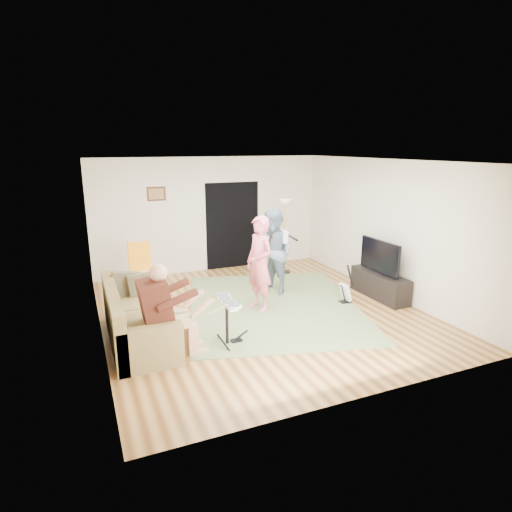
{
  "coord_description": "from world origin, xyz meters",
  "views": [
    {
      "loc": [
        -2.94,
        -6.7,
        2.96
      ],
      "look_at": [
        0.03,
        0.3,
        0.98
      ],
      "focal_mm": 30.0,
      "sensor_mm": 36.0,
      "label": 1
    }
  ],
  "objects_px": {
    "drum_kit": "(227,324)",
    "dining_chair": "(142,277)",
    "tv_cabinet": "(380,285)",
    "guitar_spare": "(346,292)",
    "sofa": "(134,324)",
    "torchiere_lamp": "(285,223)",
    "singer": "(259,264)",
    "guitarist": "(274,252)",
    "television": "(380,256)"
  },
  "relations": [
    {
      "from": "singer",
      "to": "tv_cabinet",
      "type": "height_order",
      "value": "singer"
    },
    {
      "from": "drum_kit",
      "to": "tv_cabinet",
      "type": "bearing_deg",
      "value": 12.77
    },
    {
      "from": "singer",
      "to": "sofa",
      "type": "bearing_deg",
      "value": -90.31
    },
    {
      "from": "tv_cabinet",
      "to": "drum_kit",
      "type": "bearing_deg",
      "value": -167.23
    },
    {
      "from": "torchiere_lamp",
      "to": "drum_kit",
      "type": "bearing_deg",
      "value": -129.21
    },
    {
      "from": "tv_cabinet",
      "to": "dining_chair",
      "type": "bearing_deg",
      "value": 155.9
    },
    {
      "from": "guitarist",
      "to": "tv_cabinet",
      "type": "bearing_deg",
      "value": 43.25
    },
    {
      "from": "sofa",
      "to": "guitarist",
      "type": "distance_m",
      "value": 3.24
    },
    {
      "from": "drum_kit",
      "to": "guitarist",
      "type": "relative_size",
      "value": 0.43
    },
    {
      "from": "singer",
      "to": "guitarist",
      "type": "xyz_separation_m",
      "value": [
        0.63,
        0.7,
        -0.01
      ]
    },
    {
      "from": "drum_kit",
      "to": "tv_cabinet",
      "type": "xyz_separation_m",
      "value": [
        3.5,
        0.79,
        -0.07
      ]
    },
    {
      "from": "drum_kit",
      "to": "guitar_spare",
      "type": "relative_size",
      "value": 0.98
    },
    {
      "from": "sofa",
      "to": "television",
      "type": "relative_size",
      "value": 1.98
    },
    {
      "from": "sofa",
      "to": "drum_kit",
      "type": "distance_m",
      "value": 1.45
    },
    {
      "from": "dining_chair",
      "to": "tv_cabinet",
      "type": "height_order",
      "value": "dining_chair"
    },
    {
      "from": "singer",
      "to": "tv_cabinet",
      "type": "relative_size",
      "value": 1.25
    },
    {
      "from": "singer",
      "to": "tv_cabinet",
      "type": "bearing_deg",
      "value": 69.87
    },
    {
      "from": "guitar_spare",
      "to": "tv_cabinet",
      "type": "relative_size",
      "value": 0.54
    },
    {
      "from": "guitar_spare",
      "to": "dining_chair",
      "type": "distance_m",
      "value": 4.04
    },
    {
      "from": "singer",
      "to": "television",
      "type": "bearing_deg",
      "value": 69.71
    },
    {
      "from": "sofa",
      "to": "tv_cabinet",
      "type": "xyz_separation_m",
      "value": [
        4.8,
        0.14,
        -0.04
      ]
    },
    {
      "from": "guitar_spare",
      "to": "television",
      "type": "bearing_deg",
      "value": 0.96
    },
    {
      "from": "singer",
      "to": "tv_cabinet",
      "type": "distance_m",
      "value": 2.57
    },
    {
      "from": "guitar_spare",
      "to": "dining_chair",
      "type": "height_order",
      "value": "dining_chair"
    },
    {
      "from": "singer",
      "to": "guitar_spare",
      "type": "relative_size",
      "value": 2.3
    },
    {
      "from": "dining_chair",
      "to": "guitar_spare",
      "type": "bearing_deg",
      "value": -31.12
    },
    {
      "from": "sofa",
      "to": "tv_cabinet",
      "type": "bearing_deg",
      "value": 1.71
    },
    {
      "from": "sofa",
      "to": "torchiere_lamp",
      "type": "height_order",
      "value": "torchiere_lamp"
    },
    {
      "from": "sofa",
      "to": "drum_kit",
      "type": "height_order",
      "value": "sofa"
    },
    {
      "from": "drum_kit",
      "to": "dining_chair",
      "type": "distance_m",
      "value": 2.86
    },
    {
      "from": "guitarist",
      "to": "television",
      "type": "xyz_separation_m",
      "value": [
        1.79,
        -1.05,
        -0.02
      ]
    },
    {
      "from": "singer",
      "to": "torchiere_lamp",
      "type": "height_order",
      "value": "same"
    },
    {
      "from": "singer",
      "to": "dining_chair",
      "type": "height_order",
      "value": "singer"
    },
    {
      "from": "torchiere_lamp",
      "to": "tv_cabinet",
      "type": "xyz_separation_m",
      "value": [
        1.0,
        -2.27,
        -0.95
      ]
    },
    {
      "from": "sofa",
      "to": "singer",
      "type": "xyz_separation_m",
      "value": [
        2.33,
        0.49,
        0.58
      ]
    },
    {
      "from": "sofa",
      "to": "tv_cabinet",
      "type": "height_order",
      "value": "sofa"
    },
    {
      "from": "singer",
      "to": "torchiere_lamp",
      "type": "relative_size",
      "value": 1.0
    },
    {
      "from": "tv_cabinet",
      "to": "sofa",
      "type": "bearing_deg",
      "value": -178.29
    },
    {
      "from": "sofa",
      "to": "dining_chair",
      "type": "bearing_deg",
      "value": 77.73
    },
    {
      "from": "guitar_spare",
      "to": "tv_cabinet",
      "type": "xyz_separation_m",
      "value": [
        0.82,
        0.01,
        0.03
      ]
    },
    {
      "from": "drum_kit",
      "to": "television",
      "type": "bearing_deg",
      "value": 12.95
    },
    {
      "from": "sofa",
      "to": "dining_chair",
      "type": "relative_size",
      "value": 2.02
    },
    {
      "from": "sofa",
      "to": "guitar_spare",
      "type": "xyz_separation_m",
      "value": [
        3.98,
        0.13,
        -0.08
      ]
    },
    {
      "from": "singer",
      "to": "tv_cabinet",
      "type": "xyz_separation_m",
      "value": [
        2.47,
        -0.35,
        -0.62
      ]
    },
    {
      "from": "tv_cabinet",
      "to": "television",
      "type": "bearing_deg",
      "value": 180.0
    },
    {
      "from": "guitarist",
      "to": "torchiere_lamp",
      "type": "relative_size",
      "value": 0.99
    },
    {
      "from": "tv_cabinet",
      "to": "torchiere_lamp",
      "type": "bearing_deg",
      "value": 113.76
    },
    {
      "from": "guitar_spare",
      "to": "television",
      "type": "distance_m",
      "value": 0.99
    },
    {
      "from": "sofa",
      "to": "guitarist",
      "type": "relative_size",
      "value": 1.25
    },
    {
      "from": "drum_kit",
      "to": "torchiere_lamp",
      "type": "relative_size",
      "value": 0.43
    }
  ]
}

